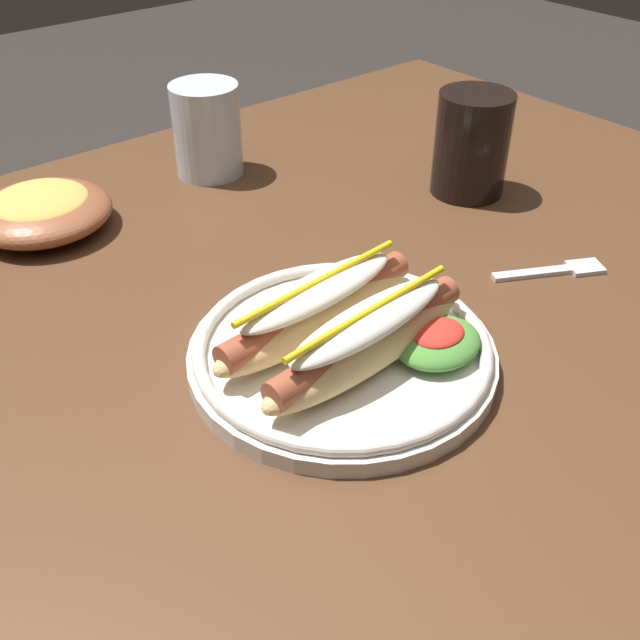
# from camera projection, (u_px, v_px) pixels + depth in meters

# --- Properties ---
(dining_table) EXTENTS (1.29, 0.99, 0.74)m
(dining_table) POSITION_uv_depth(u_px,v_px,m) (322.00, 379.00, 0.77)
(dining_table) COLOR #51331E
(dining_table) RESTS_ON ground_plane
(hot_dog_plate) EXTENTS (0.27, 0.27, 0.08)m
(hot_dog_plate) POSITION_uv_depth(u_px,v_px,m) (346.00, 340.00, 0.63)
(hot_dog_plate) COLOR silver
(hot_dog_plate) RESTS_ON dining_table
(fork) EXTENTS (0.11, 0.07, 0.00)m
(fork) POSITION_uv_depth(u_px,v_px,m) (557.00, 270.00, 0.77)
(fork) COLOR silver
(fork) RESTS_ON dining_table
(soda_cup) EXTENTS (0.09, 0.09, 0.12)m
(soda_cup) POSITION_uv_depth(u_px,v_px,m) (472.00, 144.00, 0.88)
(soda_cup) COLOR black
(soda_cup) RESTS_ON dining_table
(water_cup) EXTENTS (0.09, 0.09, 0.12)m
(water_cup) POSITION_uv_depth(u_px,v_px,m) (207.00, 130.00, 0.93)
(water_cup) COLOR silver
(water_cup) RESTS_ON dining_table
(side_bowl) EXTENTS (0.16, 0.16, 0.05)m
(side_bowl) POSITION_uv_depth(u_px,v_px,m) (42.00, 210.00, 0.83)
(side_bowl) COLOR brown
(side_bowl) RESTS_ON dining_table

